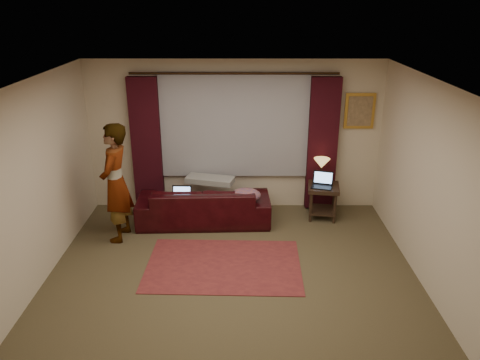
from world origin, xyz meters
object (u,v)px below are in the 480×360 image
object	(u,v)px
end_table	(323,202)
person	(116,183)
tiffany_lamp	(321,171)
laptop_table	(322,180)
sofa	(204,198)
laptop_sofa	(181,195)

from	to	relation	value
end_table	person	xyz separation A→B (m)	(-3.27, -0.73, 0.63)
tiffany_lamp	laptop_table	size ratio (longest dim) A/B	1.19
tiffany_lamp	sofa	bearing A→B (deg)	-171.17
laptop_sofa	end_table	xyz separation A→B (m)	(2.35, 0.34, -0.26)
end_table	laptop_table	size ratio (longest dim) A/B	1.61
laptop_sofa	sofa	bearing A→B (deg)	27.50
laptop_table	person	xyz separation A→B (m)	(-3.22, -0.67, 0.21)
laptop_table	person	bearing A→B (deg)	-151.77
tiffany_lamp	laptop_table	xyz separation A→B (m)	(-0.01, -0.20, -0.10)
person	laptop_sofa	bearing A→B (deg)	118.39
laptop_sofa	end_table	distance (m)	2.39
sofa	person	size ratio (longest dim) A/B	1.18
tiffany_lamp	person	xyz separation A→B (m)	(-3.23, -0.87, 0.12)
laptop_sofa	end_table	bearing A→B (deg)	10.17
sofa	tiffany_lamp	world-z (taller)	tiffany_lamp
laptop_sofa	tiffany_lamp	xyz separation A→B (m)	(2.32, 0.47, 0.25)
end_table	laptop_table	distance (m)	0.42
sofa	person	world-z (taller)	person
end_table	person	size ratio (longest dim) A/B	0.32
sofa	end_table	xyz separation A→B (m)	(2.00, 0.17, -0.15)
person	tiffany_lamp	bearing A→B (deg)	110.17
sofa	tiffany_lamp	size ratio (longest dim) A/B	5.04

